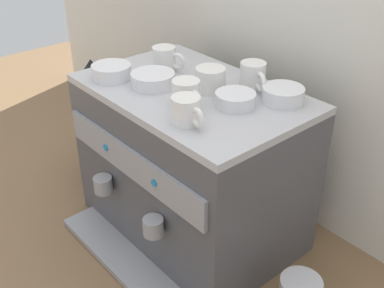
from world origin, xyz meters
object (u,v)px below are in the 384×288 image
Objects in this scene: ceramic_bowl_0 at (112,72)px; ceramic_bowl_2 at (153,80)px; ceramic_cup_2 at (253,76)px; ceramic_cup_4 at (211,79)px; ceramic_bowl_3 at (235,100)px; ceramic_cup_3 at (165,59)px; espresso_machine at (191,164)px; ceramic_cup_0 at (187,111)px; coffee_grinder at (97,117)px; ceramic_cup_1 at (187,94)px; ceramic_bowl_1 at (283,95)px.

ceramic_bowl_0 is 0.93× the size of ceramic_bowl_2.
ceramic_bowl_2 is at bearing -133.98° from ceramic_cup_2.
ceramic_cup_4 is 0.16m from ceramic_bowl_2.
ceramic_bowl_2 is 1.18× the size of ceramic_bowl_3.
ceramic_cup_3 is at bearing 72.22° from ceramic_bowl_0.
ceramic_cup_2 is (0.11, 0.14, 0.29)m from espresso_machine.
ceramic_cup_2 reaches higher than espresso_machine.
ceramic_cup_0 reaches higher than espresso_machine.
ceramic_cup_3 is at bearing 11.19° from coffee_grinder.
ceramic_cup_1 is (0.07, -0.08, 0.29)m from espresso_machine.
ceramic_bowl_1 is (0.43, 0.26, -0.00)m from ceramic_bowl_0.
espresso_machine is 5.95× the size of ceramic_bowl_1.
ceramic_cup_1 is at bearing -4.29° from ceramic_bowl_2.
ceramic_cup_1 is 0.22m from ceramic_cup_2.
ceramic_cup_2 is 0.12m from ceramic_cup_4.
ceramic_bowl_0 reaches higher than ceramic_bowl_2.
ceramic_cup_3 is 0.47m from coffee_grinder.
ceramic_cup_3 is at bearing 167.12° from espresso_machine.
coffee_grinder is (-0.35, -0.07, -0.31)m from ceramic_cup_3.
ceramic_cup_0 is 1.00× the size of ceramic_cup_2.
ceramic_cup_2 is 0.98× the size of ceramic_bowl_1.
ceramic_bowl_0 is at bearing -170.86° from ceramic_cup_1.
ceramic_bowl_2 is at bearing -160.45° from ceramic_bowl_3.
ceramic_cup_2 is at bearing 39.22° from ceramic_bowl_0.
ceramic_cup_2 is at bearing 97.92° from ceramic_cup_0.
espresso_machine is at bearing -129.88° from ceramic_cup_4.
espresso_machine is 0.29m from ceramic_bowl_2.
ceramic_bowl_2 is at bearing 162.98° from ceramic_cup_0.
ceramic_bowl_0 reaches higher than coffee_grinder.
ceramic_bowl_0 is 0.39m from ceramic_bowl_3.
ceramic_bowl_3 is at bearing 51.02° from ceramic_cup_1.
ceramic_cup_0 is 1.03× the size of ceramic_bowl_3.
ceramic_cup_3 is 1.05× the size of ceramic_cup_4.
ceramic_cup_2 is 0.24× the size of coffee_grinder.
espresso_machine is 0.31m from ceramic_bowl_3.
ceramic_cup_3 is 0.86× the size of ceramic_bowl_2.
ceramic_cup_2 reaches higher than ceramic_bowl_3.
ceramic_cup_0 is 0.98× the size of ceramic_cup_1.
ceramic_bowl_0 is at bearing -154.82° from ceramic_bowl_2.
ceramic_cup_3 reaches higher than ceramic_cup_1.
coffee_grinder is (-0.29, 0.09, -0.29)m from ceramic_bowl_0.
ceramic_bowl_2 is (-0.12, -0.11, -0.01)m from ceramic_cup_4.
ceramic_cup_1 reaches higher than ceramic_bowl_0.
ceramic_cup_2 reaches higher than ceramic_bowl_2.
ceramic_bowl_0 is 1.04× the size of ceramic_bowl_1.
ceramic_cup_0 reaches higher than ceramic_bowl_0.
ceramic_bowl_2 is at bearing -54.37° from ceramic_cup_3.
coffee_grinder is (-0.58, 0.05, -0.31)m from ceramic_cup_1.
coffee_grinder is at bearing 175.46° from ceramic_bowl_2.
ceramic_cup_4 is at bearing -126.33° from ceramic_cup_2.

